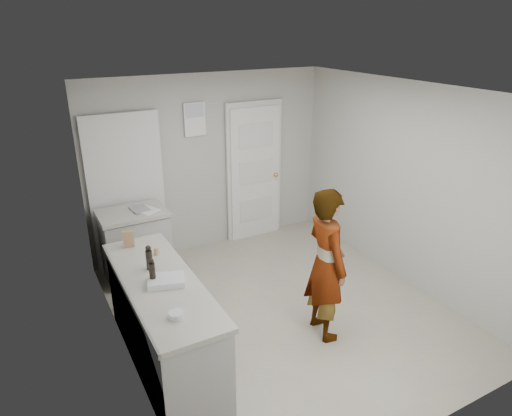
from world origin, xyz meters
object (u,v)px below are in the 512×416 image
cake_mix_box (128,239)px  oil_cruet_a (149,258)px  egg_bowl (176,315)px  spice_jar (157,251)px  person (326,264)px  baking_dish (166,281)px  oil_cruet_b (152,272)px

cake_mix_box → oil_cruet_a: oil_cruet_a is taller
cake_mix_box → egg_bowl: (0.02, -1.42, -0.07)m
cake_mix_box → spice_jar: 0.37m
person → baking_dish: (-1.59, 0.26, 0.13)m
oil_cruet_b → egg_bowl: size_ratio=2.05×
spice_jar → baking_dish: spice_jar is taller
oil_cruet_b → egg_bowl: oil_cruet_b is taller
cake_mix_box → baking_dish: bearing=-70.4°
person → baking_dish: bearing=86.9°
oil_cruet_b → baking_dish: size_ratio=0.68×
cake_mix_box → oil_cruet_b: 0.83m
oil_cruet_b → baking_dish: (0.10, -0.05, -0.10)m
person → cake_mix_box: size_ratio=8.97×
spice_jar → oil_cruet_a: (-0.14, -0.25, 0.08)m
oil_cruet_b → oil_cruet_a: bearing=79.4°
oil_cruet_a → oil_cruet_b: (-0.05, -0.27, 0.00)m
person → oil_cruet_b: bearing=85.7°
oil_cruet_a → baking_dish: (0.05, -0.33, -0.09)m
spice_jar → egg_bowl: 1.12m
cake_mix_box → spice_jar: bearing=-44.7°
spice_jar → baking_dish: (-0.09, -0.57, -0.01)m
cake_mix_box → oil_cruet_a: size_ratio=0.74×
spice_jar → oil_cruet_a: 0.30m
oil_cruet_a → oil_cruet_b: 0.28m
oil_cruet_b → egg_bowl: bearing=-88.7°
oil_cruet_a → egg_bowl: 0.87m
cake_mix_box → spice_jar: cake_mix_box is taller
person → spice_jar: (-1.51, 0.84, 0.14)m
cake_mix_box → person: bearing=-21.7°
egg_bowl → oil_cruet_b: bearing=91.3°
spice_jar → baking_dish: size_ratio=0.21×
cake_mix_box → baking_dish: size_ratio=0.48×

